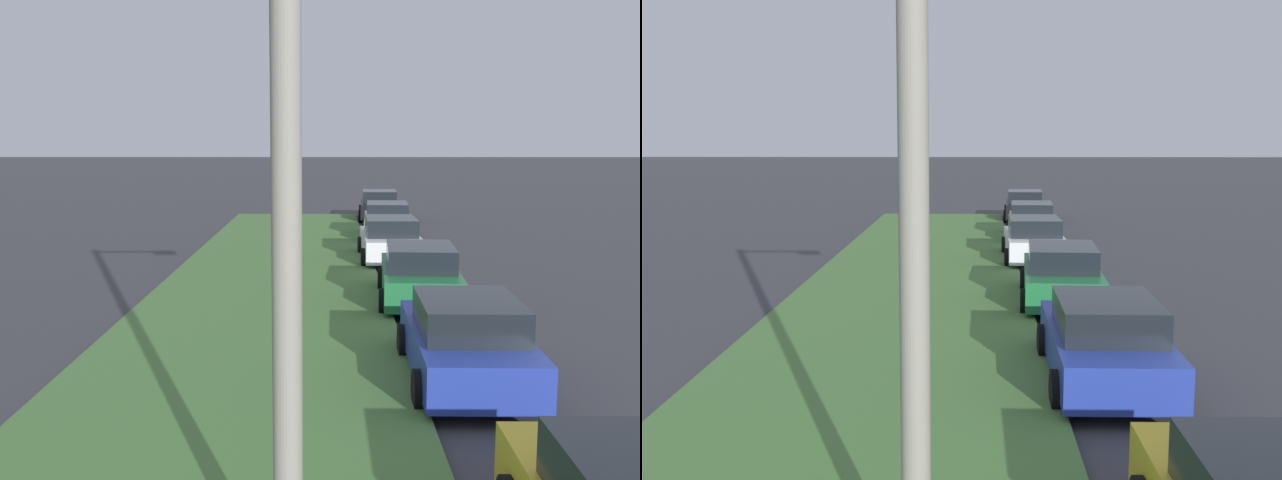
{
  "view_description": "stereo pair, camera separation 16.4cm",
  "coord_description": "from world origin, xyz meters",
  "views": [
    {
      "loc": [
        1.65,
        6.81,
        4.09
      ],
      "look_at": [
        20.0,
        6.95,
        1.54
      ],
      "focal_mm": 42.02,
      "sensor_mm": 36.0,
      "label": 1
    },
    {
      "loc": [
        1.65,
        6.64,
        4.09
      ],
      "look_at": [
        20.0,
        6.95,
        1.54
      ],
      "focal_mm": 42.02,
      "sensor_mm": 36.0,
      "label": 2
    }
  ],
  "objects": [
    {
      "name": "grass_median",
      "position": [
        10.0,
        8.3,
        0.06
      ],
      "size": [
        60.0,
        6.0,
        0.12
      ],
      "primitive_type": "cube",
      "color": "#477238",
      "rests_on": "ground"
    },
    {
      "name": "parked_car_blue",
      "position": [
        13.73,
        4.48,
        0.72
      ],
      "size": [
        4.32,
        2.06,
        1.47
      ],
      "rotation": [
        0.0,
        0.0,
        -0.01
      ],
      "color": "#23389E",
      "rests_on": "ground"
    },
    {
      "name": "parked_car_green",
      "position": [
        19.7,
        4.51,
        0.72
      ],
      "size": [
        4.4,
        2.21,
        1.47
      ],
      "rotation": [
        0.0,
        0.0,
        -0.06
      ],
      "color": "#1E6B38",
      "rests_on": "ground"
    },
    {
      "name": "parked_car_white",
      "position": [
        25.95,
        4.7,
        0.72
      ],
      "size": [
        4.31,
        2.04,
        1.47
      ],
      "rotation": [
        0.0,
        0.0,
        -0.0
      ],
      "color": "silver",
      "rests_on": "ground"
    },
    {
      "name": "parked_car_silver",
      "position": [
        31.46,
        4.36,
        0.72
      ],
      "size": [
        4.4,
        2.21,
        1.47
      ],
      "rotation": [
        0.0,
        0.0,
        -0.06
      ],
      "color": "#B2B5BA",
      "rests_on": "ground"
    },
    {
      "name": "parked_car_black",
      "position": [
        38.15,
        4.19,
        0.72
      ],
      "size": [
        4.39,
        2.2,
        1.47
      ],
      "rotation": [
        0.0,
        0.0,
        -0.05
      ],
      "color": "black",
      "rests_on": "ground"
    },
    {
      "name": "streetlight",
      "position": [
        7.38,
        6.76,
        4.39
      ],
      "size": [
        0.41,
        2.88,
        7.5
      ],
      "color": "gray",
      "rests_on": "ground"
    }
  ]
}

